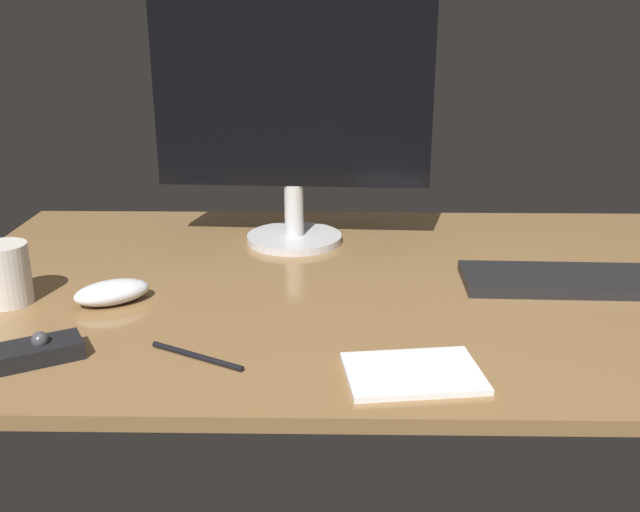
{
  "coord_description": "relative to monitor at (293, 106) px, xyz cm",
  "views": [
    {
      "loc": [
        -5.74,
        -110.77,
        44.62
      ],
      "look_at": [
        -7.56,
        -4.83,
        8.0
      ],
      "focal_mm": 40.49,
      "sensor_mm": 36.0,
      "label": 1
    }
  ],
  "objects": [
    {
      "name": "notepad",
      "position": [
        17.22,
        -53.02,
        -25.31
      ],
      "size": [
        17.8,
        13.65,
        0.72
      ],
      "primitive_type": "cube",
      "rotation": [
        0.0,
        0.0,
        0.13
      ],
      "color": "white",
      "rests_on": "desk"
    },
    {
      "name": "desk",
      "position": [
        12.93,
        -20.93,
        -26.67
      ],
      "size": [
        140.0,
        84.0,
        2.0
      ],
      "primitive_type": "cube",
      "color": "olive",
      "rests_on": "ground"
    },
    {
      "name": "pen",
      "position": [
        -10.02,
        -49.01,
        -25.29
      ],
      "size": [
        12.9,
        7.49,
        0.77
      ],
      "primitive_type": "cylinder",
      "rotation": [
        0.0,
        1.57,
        -0.5
      ],
      "color": "black",
      "rests_on": "desk"
    },
    {
      "name": "monitor",
      "position": [
        0.0,
        0.0,
        0.0
      ],
      "size": [
        50.34,
        18.17,
        45.76
      ],
      "rotation": [
        0.0,
        0.0,
        -0.05
      ],
      "color": "silver",
      "rests_on": "desk"
    },
    {
      "name": "coffee_mug",
      "position": [
        -41.9,
        -30.97,
        -21.0
      ],
      "size": [
        7.28,
        7.28,
        9.34
      ],
      "primitive_type": "cylinder",
      "color": "silver",
      "rests_on": "desk"
    },
    {
      "name": "media_remote",
      "position": [
        -32.11,
        -50.76,
        -24.44
      ],
      "size": [
        16.19,
        12.32,
        3.78
      ],
      "rotation": [
        0.0,
        0.0,
        0.51
      ],
      "color": "black",
      "rests_on": "desk"
    },
    {
      "name": "computer_mouse",
      "position": [
        -26.11,
        -30.8,
        -23.94
      ],
      "size": [
        12.94,
        11.17,
        3.46
      ],
      "primitive_type": "ellipsoid",
      "rotation": [
        0.0,
        0.0,
        0.54
      ],
      "color": "silver",
      "rests_on": "desk"
    },
    {
      "name": "keyboard",
      "position": [
        47.45,
        -22.14,
        -24.82
      ],
      "size": [
        37.99,
        14.18,
        1.71
      ],
      "primitive_type": "cube",
      "rotation": [
        0.0,
        0.0,
        -0.03
      ],
      "color": "black",
      "rests_on": "desk"
    }
  ]
}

